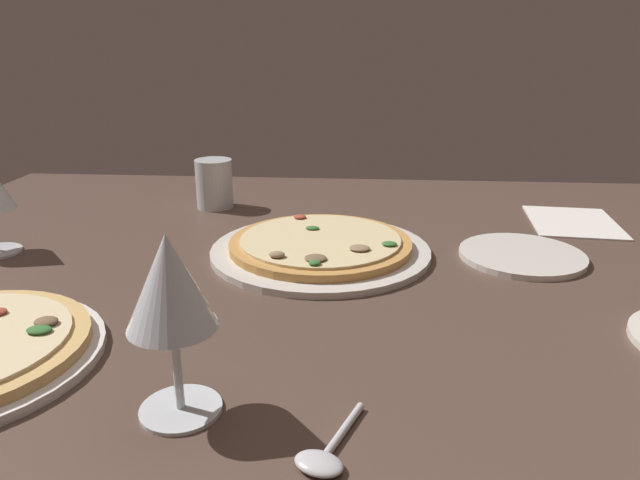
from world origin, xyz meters
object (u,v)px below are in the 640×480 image
(pizza_main, at_px, (322,247))
(water_glass, at_px, (215,187))
(wine_glass_far, at_px, (170,289))
(spoon, at_px, (325,455))
(paper_menu, at_px, (573,222))
(side_plate, at_px, (522,255))

(pizza_main, distance_m, water_glass, 0.34)
(wine_glass_far, height_order, spoon, wine_glass_far)
(water_glass, bearing_deg, wine_glass_far, 101.27)
(water_glass, relative_size, paper_menu, 0.51)
(wine_glass_far, relative_size, paper_menu, 0.91)
(paper_menu, distance_m, spoon, 0.77)
(pizza_main, relative_size, water_glass, 3.58)
(side_plate, height_order, spoon, spoon)
(water_glass, relative_size, spoon, 0.93)
(pizza_main, height_order, paper_menu, pizza_main)
(water_glass, distance_m, paper_menu, 0.67)
(paper_menu, relative_size, spoon, 1.84)
(pizza_main, xyz_separation_m, wine_glass_far, (0.10, 0.41, 0.11))
(spoon, bearing_deg, side_plate, -119.81)
(paper_menu, bearing_deg, spoon, 63.60)
(wine_glass_far, xyz_separation_m, spoon, (-0.13, 0.05, -0.11))
(side_plate, height_order, paper_menu, side_plate)
(pizza_main, relative_size, wine_glass_far, 2.01)
(pizza_main, relative_size, spoon, 3.34)
(water_glass, xyz_separation_m, paper_menu, (-0.67, 0.05, -0.04))
(wine_glass_far, distance_m, side_plate, 0.59)
(water_glass, bearing_deg, spoon, 110.38)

